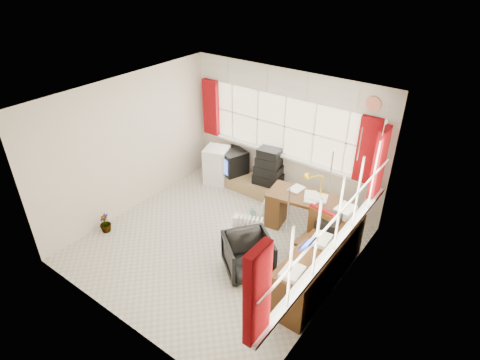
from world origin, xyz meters
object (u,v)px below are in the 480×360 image
(tv_bench, at_px, (251,184))
(crt_tv, at_px, (232,161))
(desk_lamp, at_px, (322,181))
(task_chair, at_px, (315,237))
(desk, at_px, (302,210))
(radiator, at_px, (249,236))
(office_chair, at_px, (248,255))
(credenza, at_px, (320,262))
(mini_fridge, at_px, (217,165))

(tv_bench, bearing_deg, crt_tv, 177.82)
(desk_lamp, xyz_separation_m, task_chair, (0.35, -0.82, -0.46))
(desk, distance_m, task_chair, 0.93)
(radiator, relative_size, tv_bench, 0.45)
(task_chair, bearing_deg, desk_lamp, 113.20)
(office_chair, xyz_separation_m, credenza, (0.96, 0.44, 0.07))
(task_chair, relative_size, radiator, 1.58)
(office_chair, distance_m, radiator, 0.53)
(task_chair, bearing_deg, radiator, -163.47)
(desk, height_order, tv_bench, desk)
(task_chair, height_order, credenza, task_chair)
(office_chair, bearing_deg, radiator, 70.52)
(radiator, relative_size, crt_tv, 0.96)
(desk_lamp, xyz_separation_m, crt_tv, (-2.18, 0.42, -0.50))
(desk, relative_size, mini_fridge, 1.61)
(desk, relative_size, radiator, 2.00)
(desk_lamp, relative_size, credenza, 0.22)
(desk_lamp, relative_size, tv_bench, 0.31)
(credenza, bearing_deg, mini_fridge, 155.88)
(mini_fridge, bearing_deg, credenza, -24.12)
(task_chair, relative_size, office_chair, 1.44)
(task_chair, bearing_deg, tv_bench, 149.01)
(desk, distance_m, credenza, 1.30)
(tv_bench, bearing_deg, desk_lamp, -13.28)
(crt_tv, xyz_separation_m, mini_fridge, (-0.26, -0.18, -0.10))
(radiator, bearing_deg, credenza, -0.03)
(radiator, relative_size, credenza, 0.32)
(radiator, distance_m, crt_tv, 2.18)
(desk, bearing_deg, task_chair, -49.43)
(desk, distance_m, office_chair, 1.44)
(desk_lamp, height_order, office_chair, desk_lamp)
(office_chair, height_order, mini_fridge, mini_fridge)
(desk, height_order, mini_fridge, mini_fridge)
(credenza, bearing_deg, desk, 130.24)
(desk_lamp, distance_m, crt_tv, 2.27)
(desk_lamp, bearing_deg, task_chair, -66.80)
(credenza, bearing_deg, desk_lamp, 118.07)
(desk_lamp, bearing_deg, credenza, -61.93)
(tv_bench, distance_m, mini_fridge, 0.82)
(radiator, xyz_separation_m, mini_fridge, (-1.79, 1.36, 0.13))
(credenza, height_order, crt_tv, credenza)
(task_chair, distance_m, mini_fridge, 2.99)
(desk_lamp, relative_size, task_chair, 0.44)
(desk_lamp, distance_m, radiator, 1.49)
(crt_tv, distance_m, mini_fridge, 0.33)
(office_chair, distance_m, tv_bench, 2.37)
(tv_bench, height_order, mini_fridge, mini_fridge)
(office_chair, relative_size, radiator, 1.10)
(credenza, relative_size, mini_fridge, 2.56)
(desk, bearing_deg, radiator, -112.35)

